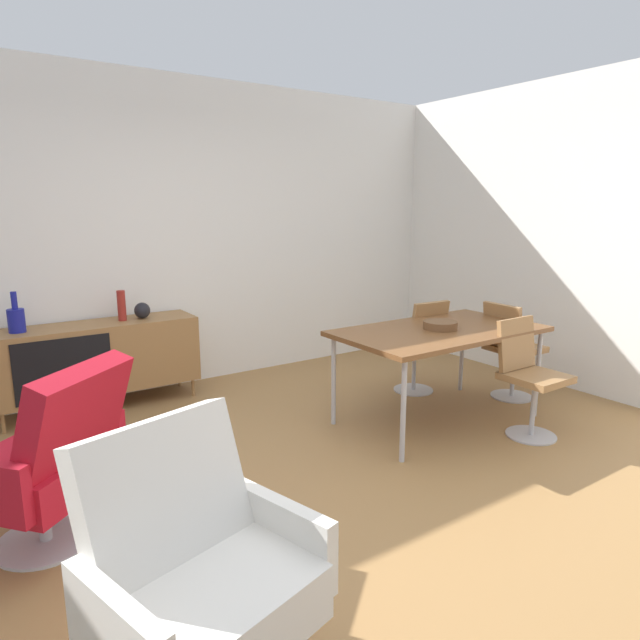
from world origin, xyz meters
TOP-DOWN VIEW (x-y plane):
  - ground_plane at (0.00, 0.00)m, footprint 8.32×8.32m
  - wall_back at (0.00, 2.60)m, footprint 6.80×0.12m
  - wall_right at (3.20, 0.00)m, footprint 0.12×5.60m
  - sideboard at (-0.58, 2.30)m, footprint 1.60×0.45m
  - vase_cobalt at (-1.14, 2.30)m, footprint 0.12×0.12m
  - vase_sculptural_dark at (-0.36, 2.30)m, footprint 0.07×0.07m
  - vase_ceramic_small at (-0.19, 2.30)m, footprint 0.13×0.13m
  - dining_table at (1.54, 0.51)m, footprint 1.60×0.90m
  - wooden_bowl_on_table at (1.54, 0.51)m, footprint 0.26×0.26m
  - dining_chair_front_right at (1.89, -0.05)m, footprint 0.40×0.43m
  - dining_chair_back_right at (1.89, 1.07)m, footprint 0.42×0.45m
  - dining_chair_far_end at (2.43, 0.52)m, footprint 0.44×0.42m
  - lounge_chair_red at (-1.23, 0.42)m, footprint 0.91×0.90m
  - armchair_black_shell at (-0.95, -0.78)m, footprint 0.83×0.79m

SIDE VIEW (x-z plane):
  - ground_plane at x=0.00m, z-range 0.00..0.00m
  - sideboard at x=-0.58m, z-range 0.08..0.80m
  - lounge_chair_red at x=-1.23m, z-range -0.01..0.94m
  - armchair_black_shell at x=-0.95m, z-range -0.01..0.94m
  - dining_chair_front_right at x=1.89m, z-range 0.04..0.90m
  - dining_chair_back_right at x=1.89m, z-range 0.04..0.90m
  - dining_chair_far_end at x=2.43m, z-range 0.04..0.90m
  - dining_table at x=1.54m, z-range 0.33..1.07m
  - wooden_bowl_on_table at x=1.54m, z-range 0.74..0.80m
  - vase_ceramic_small at x=-0.19m, z-range 0.72..0.86m
  - vase_cobalt at x=-1.14m, z-range 0.67..0.98m
  - vase_sculptural_dark at x=-0.36m, z-range 0.72..0.97m
  - wall_back at x=0.00m, z-range 0.00..2.80m
  - wall_right at x=3.20m, z-range 0.00..2.80m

